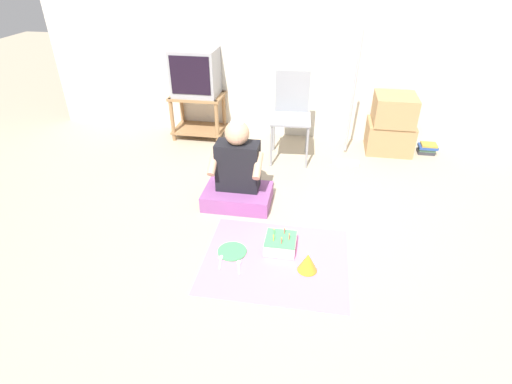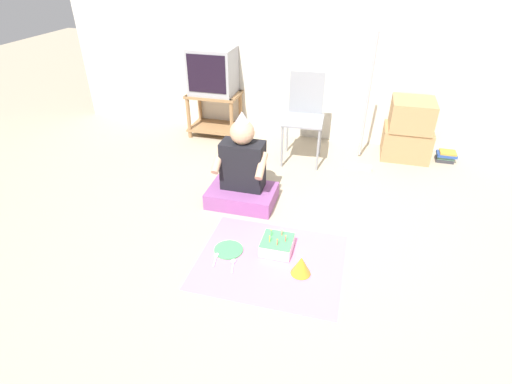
# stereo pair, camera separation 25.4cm
# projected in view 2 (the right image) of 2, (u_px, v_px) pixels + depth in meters

# --- Properties ---
(ground_plane) EXTENTS (16.00, 16.00, 0.00)m
(ground_plane) POSITION_uv_depth(u_px,v_px,m) (300.00, 260.00, 2.90)
(ground_plane) COLOR tan
(wall_back) EXTENTS (6.40, 0.06, 2.55)m
(wall_back) POSITION_uv_depth(u_px,v_px,m) (344.00, 23.00, 4.08)
(wall_back) COLOR beige
(wall_back) RESTS_ON ground_plane
(tv_stand) EXTENTS (0.59, 0.41, 0.51)m
(tv_stand) POSITION_uv_depth(u_px,v_px,m) (215.00, 110.00, 4.70)
(tv_stand) COLOR #997047
(tv_stand) RESTS_ON ground_plane
(tv) EXTENTS (0.50, 0.39, 0.51)m
(tv) POSITION_uv_depth(u_px,v_px,m) (213.00, 71.00, 4.46)
(tv) COLOR #99999E
(tv) RESTS_ON tv_stand
(folding_chair) EXTENTS (0.42, 0.45, 0.89)m
(folding_chair) POSITION_uv_depth(u_px,v_px,m) (304.00, 112.00, 4.06)
(folding_chair) COLOR gray
(folding_chair) RESTS_ON ground_plane
(cardboard_box_stack) EXTENTS (0.49, 0.44, 0.63)m
(cardboard_box_stack) POSITION_uv_depth(u_px,v_px,m) (409.00, 130.00, 4.18)
(cardboard_box_stack) COLOR #A87F51
(cardboard_box_stack) RESTS_ON ground_plane
(dust_mop) EXTENTS (0.28, 0.33, 1.34)m
(dust_mop) POSITION_uv_depth(u_px,v_px,m) (363.00, 129.00, 3.96)
(dust_mop) COLOR #B2ADA3
(dust_mop) RESTS_ON ground_plane
(book_pile) EXTENTS (0.20, 0.14, 0.11)m
(book_pile) POSITION_uv_depth(u_px,v_px,m) (446.00, 156.00, 4.21)
(book_pile) COLOR #333338
(book_pile) RESTS_ON ground_plane
(person_seated) EXTENTS (0.58, 0.40, 0.83)m
(person_seated) POSITION_uv_depth(u_px,v_px,m) (242.00, 175.00, 3.43)
(person_seated) COLOR #8C4C8C
(person_seated) RESTS_ON ground_plane
(party_cloth) EXTENTS (1.04, 0.87, 0.01)m
(party_cloth) POSITION_uv_depth(u_px,v_px,m) (271.00, 261.00, 2.89)
(party_cloth) COLOR pink
(party_cloth) RESTS_ON ground_plane
(birthday_cake) EXTENTS (0.23, 0.23, 0.16)m
(birthday_cake) POSITION_uv_depth(u_px,v_px,m) (277.00, 245.00, 2.96)
(birthday_cake) COLOR silver
(birthday_cake) RESTS_ON party_cloth
(party_hat_blue) EXTENTS (0.14, 0.14, 0.14)m
(party_hat_blue) POSITION_uv_depth(u_px,v_px,m) (301.00, 265.00, 2.74)
(party_hat_blue) COLOR gold
(party_hat_blue) RESTS_ON party_cloth
(paper_plate) EXTENTS (0.22, 0.22, 0.01)m
(paper_plate) POSITION_uv_depth(u_px,v_px,m) (229.00, 250.00, 2.98)
(paper_plate) COLOR #4CB266
(paper_plate) RESTS_ON party_cloth
(plastic_spoon_near) EXTENTS (0.04, 0.14, 0.01)m
(plastic_spoon_near) POSITION_uv_depth(u_px,v_px,m) (216.00, 256.00, 2.92)
(plastic_spoon_near) COLOR white
(plastic_spoon_near) RESTS_ON party_cloth
(plastic_spoon_far) EXTENTS (0.05, 0.14, 0.01)m
(plastic_spoon_far) POSITION_uv_depth(u_px,v_px,m) (233.00, 262.00, 2.86)
(plastic_spoon_far) COLOR white
(plastic_spoon_far) RESTS_ON party_cloth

